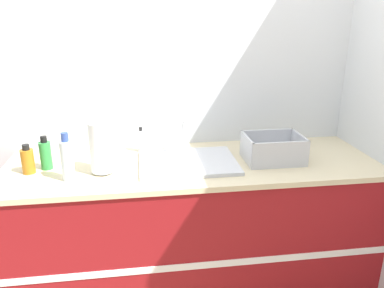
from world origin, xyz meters
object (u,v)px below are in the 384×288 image
sink (188,161)px  paper_towel_roll (101,148)px  bottle_clear (67,159)px  bottle_green (46,155)px  dish_rack (273,151)px  bottle_amber (28,161)px  soap_dispenser (141,141)px

sink → paper_towel_roll: (-0.47, -0.07, 0.13)m
bottle_clear → paper_towel_roll: bearing=23.2°
bottle_green → bottle_clear: bearing=-49.4°
dish_rack → bottle_clear: bottle_clear is taller
sink → paper_towel_roll: bearing=-171.9°
bottle_amber → soap_dispenser: 0.65m
bottle_clear → bottle_amber: size_ratio=1.58×
bottle_green → bottle_amber: (-0.08, -0.05, -0.01)m
sink → bottle_clear: size_ratio=2.16×
bottle_green → soap_dispenser: bottle_green is taller
sink → bottle_clear: bearing=-167.8°
dish_rack → bottle_green: size_ratio=1.75×
sink → dish_rack: sink is taller
paper_towel_roll → bottle_green: size_ratio=1.50×
bottle_green → soap_dispenser: (0.52, 0.20, -0.01)m
sink → paper_towel_roll: size_ratio=1.96×
bottle_clear → bottle_amber: bottle_clear is taller
sink → paper_towel_roll: paper_towel_roll is taller
sink → bottle_green: 0.78m
paper_towel_roll → dish_rack: size_ratio=0.86×
soap_dispenser → paper_towel_roll: bearing=-124.5°
paper_towel_roll → soap_dispenser: 0.37m
sink → bottle_clear: (-0.63, -0.14, 0.10)m
paper_towel_roll → dish_rack: (0.96, 0.05, -0.08)m
paper_towel_roll → bottle_amber: bearing=172.4°
paper_towel_roll → bottle_green: (-0.31, 0.10, -0.06)m
paper_towel_roll → soap_dispenser: paper_towel_roll is taller
bottle_clear → sink: bearing=12.2°
sink → bottle_amber: 0.86m
paper_towel_roll → bottle_green: bearing=162.1°
sink → bottle_amber: (-0.86, -0.01, 0.06)m
dish_rack → soap_dispenser: (-0.75, 0.26, 0.01)m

